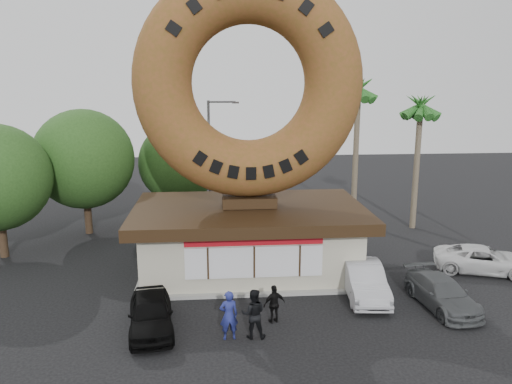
{
  "coord_description": "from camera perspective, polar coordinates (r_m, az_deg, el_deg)",
  "views": [
    {
      "loc": [
        -1.6,
        -17.47,
        9.23
      ],
      "look_at": [
        0.17,
        4.0,
        4.43
      ],
      "focal_mm": 35.0,
      "sensor_mm": 36.0,
      "label": 1
    }
  ],
  "objects": [
    {
      "name": "ground",
      "position": [
        19.83,
        0.48,
        -15.2
      ],
      "size": [
        90.0,
        90.0,
        0.0
      ],
      "primitive_type": "plane",
      "color": "black",
      "rests_on": "ground"
    },
    {
      "name": "person_left",
      "position": [
        18.65,
        -3.13,
        -13.88
      ],
      "size": [
        0.74,
        0.54,
        1.87
      ],
      "primitive_type": "imported",
      "rotation": [
        0.0,
        0.0,
        3.28
      ],
      "color": "navy",
      "rests_on": "ground"
    },
    {
      "name": "person_right",
      "position": [
        19.87,
        2.1,
        -12.66
      ],
      "size": [
        0.97,
        0.66,
        1.54
      ],
      "primitive_type": "imported",
      "rotation": [
        0.0,
        0.0,
        3.49
      ],
      "color": "black",
      "rests_on": "ground"
    },
    {
      "name": "donut_shop",
      "position": [
        24.67,
        -0.77,
        -5.07
      ],
      "size": [
        11.2,
        7.2,
        3.8
      ],
      "color": "#BDB8A1",
      "rests_on": "ground"
    },
    {
      "name": "car_black",
      "position": [
        19.74,
        -11.95,
        -13.4
      ],
      "size": [
        2.15,
        4.21,
        1.37
      ],
      "primitive_type": "imported",
      "rotation": [
        0.0,
        0.0,
        0.13
      ],
      "color": "black",
      "rests_on": "ground"
    },
    {
      "name": "palm_near",
      "position": [
        32.78,
        11.62,
        10.87
      ],
      "size": [
        2.6,
        2.6,
        9.75
      ],
      "color": "#726651",
      "rests_on": "ground"
    },
    {
      "name": "tree_mid",
      "position": [
        32.98,
        -8.84,
        3.31
      ],
      "size": [
        5.2,
        5.2,
        6.63
      ],
      "color": "#473321",
      "rests_on": "ground"
    },
    {
      "name": "car_silver",
      "position": [
        22.63,
        12.24,
        -9.81
      ],
      "size": [
        1.95,
        4.57,
        1.47
      ],
      "primitive_type": "imported",
      "rotation": [
        0.0,
        0.0,
        -0.09
      ],
      "color": "#B0B0B6",
      "rests_on": "ground"
    },
    {
      "name": "person_center",
      "position": [
        18.73,
        -0.3,
        -13.73
      ],
      "size": [
        0.96,
        0.78,
        1.87
      ],
      "primitive_type": "imported",
      "rotation": [
        0.0,
        0.0,
        3.06
      ],
      "color": "black",
      "rests_on": "ground"
    },
    {
      "name": "giant_donut",
      "position": [
        23.53,
        -0.83,
        12.29
      ],
      "size": [
        10.65,
        2.72,
        10.65
      ],
      "primitive_type": "torus",
      "rotation": [
        1.57,
        0.0,
        0.0
      ],
      "color": "brown",
      "rests_on": "donut_shop"
    },
    {
      "name": "tree_west",
      "position": [
        31.81,
        -19.08,
        3.56
      ],
      "size": [
        6.0,
        6.0,
        7.65
      ],
      "color": "#473321",
      "rests_on": "ground"
    },
    {
      "name": "street_lamp",
      "position": [
        33.81,
        -5.12,
        4.42
      ],
      "size": [
        2.11,
        0.2,
        8.0
      ],
      "color": "#59595E",
      "rests_on": "ground"
    },
    {
      "name": "car_white",
      "position": [
        27.21,
        24.53,
        -7.03
      ],
      "size": [
        5.05,
        3.51,
        1.28
      ],
      "primitive_type": "imported",
      "rotation": [
        0.0,
        0.0,
        1.24
      ],
      "color": "silver",
      "rests_on": "ground"
    },
    {
      "name": "car_grey",
      "position": [
        22.53,
        20.49,
        -10.77
      ],
      "size": [
        2.15,
        4.4,
        1.23
      ],
      "primitive_type": "imported",
      "rotation": [
        0.0,
        0.0,
        0.1
      ],
      "color": "#535658",
      "rests_on": "ground"
    },
    {
      "name": "palm_far",
      "position": [
        32.56,
        18.28,
        8.85
      ],
      "size": [
        2.6,
        2.6,
        8.75
      ],
      "color": "#726651",
      "rests_on": "ground"
    }
  ]
}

